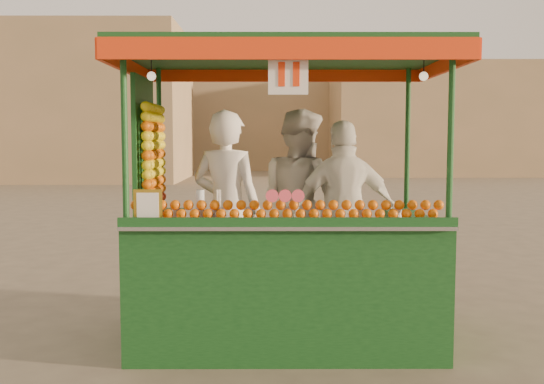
{
  "coord_description": "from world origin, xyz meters",
  "views": [
    {
      "loc": [
        -0.51,
        -5.35,
        1.68
      ],
      "look_at": [
        -0.49,
        -0.28,
        1.24
      ],
      "focal_mm": 40.97,
      "sensor_mm": 36.0,
      "label": 1
    }
  ],
  "objects_px": {
    "vendor_middle": "(300,202)",
    "vendor_right": "(345,212)",
    "juice_cart": "(277,248)",
    "vendor_left": "(227,209)"
  },
  "relations": [
    {
      "from": "vendor_middle",
      "to": "vendor_right",
      "type": "relative_size",
      "value": 1.07
    },
    {
      "from": "vendor_middle",
      "to": "vendor_right",
      "type": "xyz_separation_m",
      "value": [
        0.37,
        -0.3,
        -0.05
      ]
    },
    {
      "from": "juice_cart",
      "to": "vendor_middle",
      "type": "bearing_deg",
      "value": 67.94
    },
    {
      "from": "juice_cart",
      "to": "vendor_left",
      "type": "bearing_deg",
      "value": 169.93
    },
    {
      "from": "vendor_left",
      "to": "vendor_middle",
      "type": "relative_size",
      "value": 0.98
    },
    {
      "from": "juice_cart",
      "to": "vendor_right",
      "type": "bearing_deg",
      "value": 20.0
    },
    {
      "from": "vendor_left",
      "to": "vendor_middle",
      "type": "distance_m",
      "value": 0.76
    },
    {
      "from": "vendor_left",
      "to": "juice_cart",
      "type": "bearing_deg",
      "value": -169.6
    },
    {
      "from": "juice_cart",
      "to": "vendor_right",
      "type": "distance_m",
      "value": 0.67
    },
    {
      "from": "vendor_left",
      "to": "vendor_right",
      "type": "distance_m",
      "value": 1.0
    }
  ]
}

